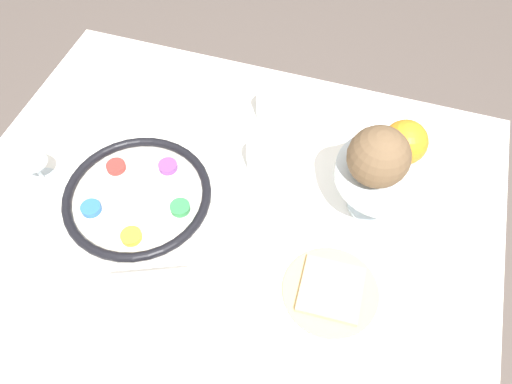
# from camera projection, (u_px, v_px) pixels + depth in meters

# --- Properties ---
(ground_plane) EXTENTS (8.00, 8.00, 0.00)m
(ground_plane) POSITION_uv_depth(u_px,v_px,m) (233.00, 337.00, 1.66)
(ground_plane) COLOR #564C47
(dining_table) EXTENTS (1.15, 0.97, 0.75)m
(dining_table) POSITION_uv_depth(u_px,v_px,m) (228.00, 293.00, 1.36)
(dining_table) COLOR white
(dining_table) RESTS_ON ground_plane
(seder_plate) EXTENTS (0.32, 0.32, 0.03)m
(seder_plate) POSITION_uv_depth(u_px,v_px,m) (138.00, 197.00, 1.07)
(seder_plate) COLOR silver
(seder_plate) RESTS_ON dining_table
(wine_glass) EXTENTS (0.06, 0.06, 0.14)m
(wine_glass) POSITION_uv_depth(u_px,v_px,m) (28.00, 153.00, 1.03)
(wine_glass) COLOR silver
(wine_glass) RESTS_ON dining_table
(fruit_stand) EXTENTS (0.20, 0.20, 0.13)m
(fruit_stand) POSITION_uv_depth(u_px,v_px,m) (384.00, 177.00, 0.99)
(fruit_stand) COLOR silver
(fruit_stand) RESTS_ON dining_table
(orange_fruit) EXTENTS (0.09, 0.09, 0.09)m
(orange_fruit) POSITION_uv_depth(u_px,v_px,m) (405.00, 142.00, 0.95)
(orange_fruit) COLOR orange
(orange_fruit) RESTS_ON fruit_stand
(coconut) EXTENTS (0.12, 0.12, 0.12)m
(coconut) POSITION_uv_depth(u_px,v_px,m) (379.00, 157.00, 0.91)
(coconut) COLOR brown
(coconut) RESTS_ON fruit_stand
(bread_plate) EXTENTS (0.19, 0.19, 0.02)m
(bread_plate) POSITION_uv_depth(u_px,v_px,m) (331.00, 291.00, 0.95)
(bread_plate) COLOR tan
(bread_plate) RESTS_ON dining_table
(napkin_roll) EXTENTS (0.16, 0.10, 0.04)m
(napkin_roll) POSITION_uv_depth(u_px,v_px,m) (148.00, 281.00, 0.95)
(napkin_roll) COLOR white
(napkin_roll) RESTS_ON dining_table
(cup_near) EXTENTS (0.07, 0.07, 0.08)m
(cup_near) POSITION_uv_depth(u_px,v_px,m) (270.00, 105.00, 1.19)
(cup_near) COLOR silver
(cup_near) RESTS_ON dining_table
(cup_mid) EXTENTS (0.07, 0.07, 0.08)m
(cup_mid) POSITION_uv_depth(u_px,v_px,m) (261.00, 157.00, 1.10)
(cup_mid) COLOR silver
(cup_mid) RESTS_ON dining_table
(fork_left) EXTENTS (0.06, 0.19, 0.01)m
(fork_left) POSITION_uv_depth(u_px,v_px,m) (190.00, 112.00, 1.22)
(fork_left) COLOR silver
(fork_left) RESTS_ON dining_table
(fork_right) EXTENTS (0.06, 0.19, 0.01)m
(fork_right) POSITION_uv_depth(u_px,v_px,m) (201.00, 115.00, 1.22)
(fork_right) COLOR silver
(fork_right) RESTS_ON dining_table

